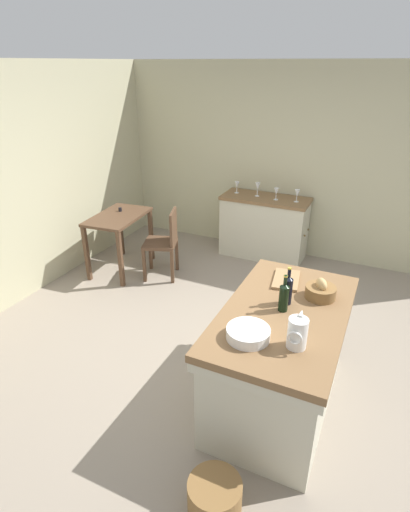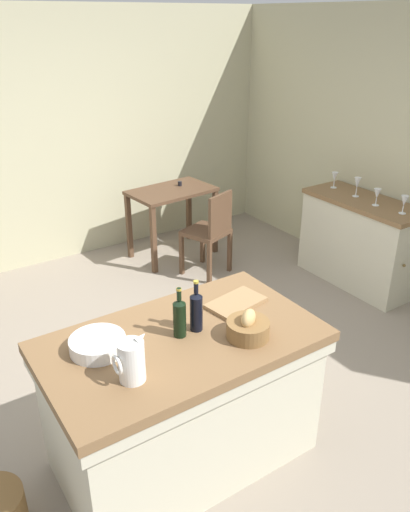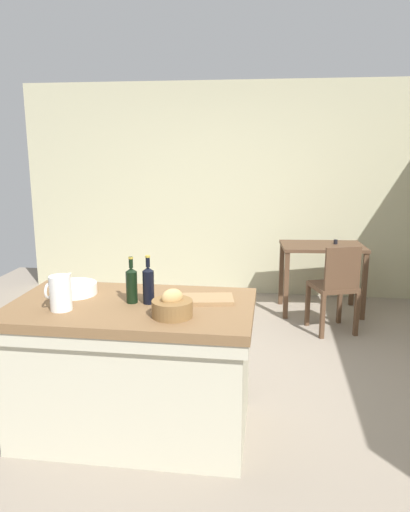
{
  "view_description": "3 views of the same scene",
  "coord_description": "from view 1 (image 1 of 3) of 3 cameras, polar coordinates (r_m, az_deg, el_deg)",
  "views": [
    {
      "loc": [
        -2.97,
        -1.2,
        2.56
      ],
      "look_at": [
        0.15,
        0.27,
        0.91
      ],
      "focal_mm": 28.49,
      "sensor_mm": 36.0,
      "label": 1
    },
    {
      "loc": [
        -1.58,
        -2.66,
        2.48
      ],
      "look_at": [
        0.23,
        0.06,
        0.93
      ],
      "focal_mm": 35.6,
      "sensor_mm": 36.0,
      "label": 2
    },
    {
      "loc": [
        0.46,
        -3.5,
        1.86
      ],
      "look_at": [
        -0.04,
        0.13,
        1.02
      ],
      "focal_mm": 34.33,
      "sensor_mm": 36.0,
      "label": 3
    }
  ],
  "objects": [
    {
      "name": "wicker_hamper",
      "position": [
        2.9,
        1.36,
        -31.03
      ],
      "size": [
        0.34,
        0.34,
        0.28
      ],
      "primitive_type": "cylinder",
      "color": "brown",
      "rests_on": "ground"
    },
    {
      "name": "wall_back",
      "position": [
        4.99,
        -26.16,
        8.31
      ],
      "size": [
        5.32,
        0.12,
        2.6
      ],
      "primitive_type": "cube",
      "color": "#B7B28E",
      "rests_on": "ground"
    },
    {
      "name": "wine_glass_middle",
      "position": [
        5.7,
        7.4,
        9.59
      ],
      "size": [
        0.07,
        0.07,
        0.19
      ],
      "color": "white",
      "rests_on": "side_cabinet"
    },
    {
      "name": "wash_bowl",
      "position": [
        2.79,
        6.08,
        -10.75
      ],
      "size": [
        0.3,
        0.3,
        0.08
      ],
      "primitive_type": "cylinder",
      "color": "white",
      "rests_on": "island_table"
    },
    {
      "name": "wine_bottle_amber",
      "position": [
        3.06,
        11.0,
        -5.6
      ],
      "size": [
        0.07,
        0.07,
        0.3
      ],
      "color": "black",
      "rests_on": "island_table"
    },
    {
      "name": "wine_glass_left",
      "position": [
        5.59,
        9.98,
        8.87
      ],
      "size": [
        0.07,
        0.07,
        0.16
      ],
      "color": "white",
      "rests_on": "side_cabinet"
    },
    {
      "name": "writing_desk",
      "position": [
        5.43,
        -12.03,
        4.33
      ],
      "size": [
        0.95,
        0.64,
        0.82
      ],
      "color": "#513826",
      "rests_on": "ground"
    },
    {
      "name": "ground_plane",
      "position": [
        4.11,
        2.55,
        -13.08
      ],
      "size": [
        6.76,
        6.76,
        0.0
      ],
      "primitive_type": "plane",
      "color": "gray"
    },
    {
      "name": "wine_bottle_dark",
      "position": [
        3.15,
        11.53,
        -4.59
      ],
      "size": [
        0.07,
        0.07,
        0.31
      ],
      "color": "black",
      "rests_on": "island_table"
    },
    {
      "name": "pitcher",
      "position": [
        2.72,
        12.84,
        -10.48
      ],
      "size": [
        0.17,
        0.13,
        0.25
      ],
      "color": "white",
      "rests_on": "island_table"
    },
    {
      "name": "island_table",
      "position": [
        3.36,
        10.61,
        -13.38
      ],
      "size": [
        1.54,
        0.89,
        0.88
      ],
      "color": "brown",
      "rests_on": "ground"
    },
    {
      "name": "side_cabinet",
      "position": [
        5.85,
        8.26,
        4.07
      ],
      "size": [
        0.52,
        1.22,
        0.88
      ],
      "color": "brown",
      "rests_on": "ground"
    },
    {
      "name": "bread_basket",
      "position": [
        3.32,
        15.93,
        -4.75
      ],
      "size": [
        0.24,
        0.24,
        0.17
      ],
      "color": "brown",
      "rests_on": "island_table"
    },
    {
      "name": "wall_right",
      "position": [
        5.84,
        13.0,
        12.47
      ],
      "size": [
        0.12,
        5.2,
        2.6
      ],
      "primitive_type": "cube",
      "color": "#B7B28E",
      "rests_on": "ground"
    },
    {
      "name": "wine_glass_far_left",
      "position": [
        5.55,
        12.8,
        8.54
      ],
      "size": [
        0.07,
        0.07,
        0.17
      ],
      "color": "white",
      "rests_on": "side_cabinet"
    },
    {
      "name": "wooden_chair",
      "position": [
        5.21,
        -5.7,
        2.07
      ],
      "size": [
        0.51,
        0.51,
        0.91
      ],
      "color": "#513826",
      "rests_on": "ground"
    },
    {
      "name": "cutting_board",
      "position": [
        3.52,
        11.33,
        -3.27
      ],
      "size": [
        0.38,
        0.26,
        0.02
      ],
      "primitive_type": "cube",
      "rotation": [
        0.0,
        0.0,
        0.16
      ],
      "color": "#99754C",
      "rests_on": "island_table"
    },
    {
      "name": "wine_glass_right",
      "position": [
        5.83,
        4.5,
        9.88
      ],
      "size": [
        0.07,
        0.07,
        0.16
      ],
      "color": "white",
      "rests_on": "side_cabinet"
    }
  ]
}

